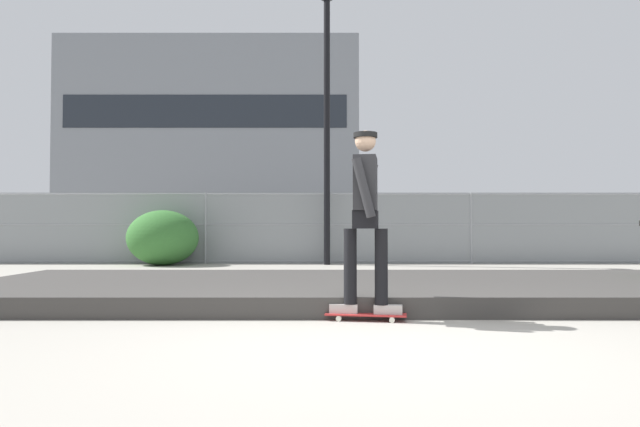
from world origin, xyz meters
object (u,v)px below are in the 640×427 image
skater (364,208)px  street_lamp (326,92)px  skateboard (365,315)px  shrub_left (161,238)px  parked_car_near (145,231)px

skater → street_lamp: street_lamp is taller
skater → street_lamp: (-0.28, 8.39, 3.27)m
skateboard → skater: bearing=90.0°
skateboard → shrub_left: (-4.37, 8.17, 0.63)m
skateboard → skater: skater is taller
skater → shrub_left: 9.28m
skateboard → skater: 1.06m
street_lamp → parked_car_near: size_ratio=1.59×
parked_car_near → shrub_left: (1.62, -3.80, -0.15)m
street_lamp → shrub_left: street_lamp is taller
parked_car_near → shrub_left: size_ratio=2.52×
skateboard → shrub_left: 9.29m
skater → street_lamp: bearing=91.9°
skater → parked_car_near: (-5.99, 11.97, -0.28)m
skater → parked_car_near: 13.39m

